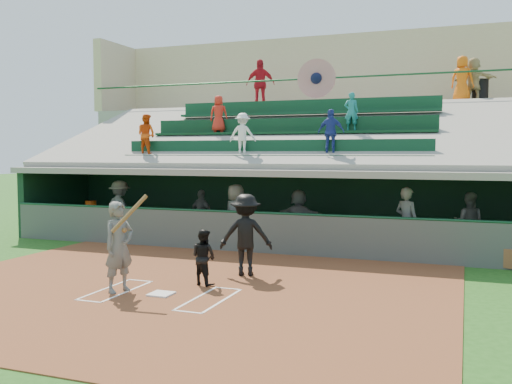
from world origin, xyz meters
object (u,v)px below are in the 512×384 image
(batter_at_plate, at_px, (119,246))
(trash_bin, at_px, (480,91))
(water_cooler, at_px, (91,206))
(home_plate, at_px, (161,294))
(catcher, at_px, (204,257))
(white_table, at_px, (92,223))

(batter_at_plate, height_order, trash_bin, trash_bin)
(batter_at_plate, relative_size, water_cooler, 5.38)
(home_plate, relative_size, catcher, 0.37)
(batter_at_plate, distance_m, white_table, 8.33)
(water_cooler, bearing_deg, white_table, -40.54)
(water_cooler, bearing_deg, catcher, -38.34)
(home_plate, bearing_deg, white_table, 134.73)
(catcher, bearing_deg, trash_bin, -95.99)
(home_plate, xyz_separation_m, water_cooler, (-6.29, 6.34, 0.93))
(catcher, height_order, water_cooler, catcher)
(catcher, relative_size, white_table, 1.36)
(home_plate, relative_size, water_cooler, 1.18)
(batter_at_plate, bearing_deg, water_cooler, 130.10)
(batter_at_plate, distance_m, water_cooler, 8.39)
(batter_at_plate, xyz_separation_m, catcher, (1.30, 1.12, -0.32))
(batter_at_plate, height_order, water_cooler, batter_at_plate)
(catcher, distance_m, water_cooler, 8.55)
(trash_bin, bearing_deg, white_table, -149.72)
(catcher, height_order, white_table, catcher)
(white_table, relative_size, water_cooler, 2.35)
(white_table, bearing_deg, home_plate, -33.97)
(batter_at_plate, bearing_deg, trash_bin, 63.24)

